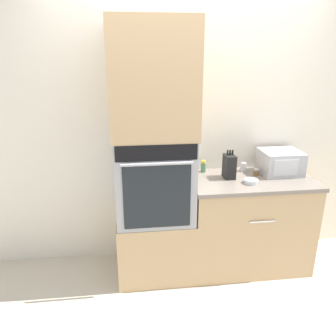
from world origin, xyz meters
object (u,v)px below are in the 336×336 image
(wall_oven, at_px, (154,177))
(bowl, at_px, (251,181))
(condiment_jar_mid, at_px, (203,166))
(microwave, at_px, (280,162))
(condiment_jar_near, at_px, (256,172))
(knife_block, at_px, (229,166))
(condiment_jar_far, at_px, (244,167))

(wall_oven, height_order, bowl, wall_oven)
(wall_oven, xyz_separation_m, condiment_jar_mid, (0.48, 0.22, 0.00))
(wall_oven, distance_m, microwave, 1.18)
(wall_oven, height_order, condiment_jar_near, wall_oven)
(bowl, xyz_separation_m, condiment_jar_mid, (-0.34, 0.34, 0.04))
(microwave, xyz_separation_m, knife_block, (-0.50, -0.06, 0.00))
(knife_block, distance_m, condiment_jar_near, 0.28)
(wall_oven, bearing_deg, knife_block, 3.78)
(wall_oven, xyz_separation_m, knife_block, (0.67, 0.04, 0.05))
(condiment_jar_near, bearing_deg, wall_oven, -175.50)
(microwave, relative_size, knife_block, 1.38)
(microwave, bearing_deg, knife_block, -172.97)
(knife_block, bearing_deg, bowl, -46.86)
(microwave, bearing_deg, condiment_jar_mid, 170.36)
(wall_oven, relative_size, microwave, 2.04)
(knife_block, relative_size, condiment_jar_far, 3.16)
(knife_block, bearing_deg, condiment_jar_far, 39.31)
(condiment_jar_near, height_order, condiment_jar_far, condiment_jar_far)
(condiment_jar_far, bearing_deg, condiment_jar_near, -59.29)
(microwave, xyz_separation_m, condiment_jar_far, (-0.31, 0.09, -0.07))
(bowl, relative_size, condiment_jar_near, 1.99)
(bowl, bearing_deg, condiment_jar_mid, 135.25)
(bowl, distance_m, condiment_jar_mid, 0.48)
(condiment_jar_near, distance_m, condiment_jar_far, 0.15)
(wall_oven, distance_m, bowl, 0.83)
(condiment_jar_mid, bearing_deg, wall_oven, -155.05)
(knife_block, height_order, condiment_jar_mid, knife_block)
(wall_oven, distance_m, condiment_jar_far, 0.89)
(bowl, xyz_separation_m, condiment_jar_near, (0.12, 0.19, 0.01))
(wall_oven, height_order, microwave, wall_oven)
(microwave, relative_size, condiment_jar_mid, 3.16)
(microwave, distance_m, condiment_jar_far, 0.33)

